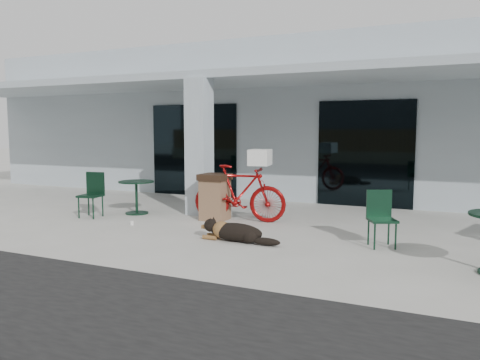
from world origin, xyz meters
The scene contains 14 objects.
ground centered at (0.00, 0.00, 0.00)m, with size 80.00×80.00×0.00m, color beige.
building centered at (0.00, 8.50, 2.25)m, with size 22.00×7.00×4.50m, color #ADBCC4.
storefront_glass_left centered at (-3.20, 4.98, 1.35)m, with size 2.80×0.06×2.70m, color black.
storefront_glass_right centered at (1.80, 4.98, 1.35)m, with size 2.40×0.06×2.70m, color black.
column centered at (-1.50, 2.30, 1.56)m, with size 0.50×0.50×3.12m, color #ADBCC4.
overhang centered at (0.00, 3.60, 3.21)m, with size 22.00×2.80×0.18m, color #ADBCC4.
bicycle centered at (-0.30, 1.90, 0.61)m, with size 0.57×2.02×1.22m, color maroon.
laundry_basket centered at (0.14, 1.97, 1.38)m, with size 0.56×0.42×0.33m, color white.
dog centered at (0.42, 0.18, 0.19)m, with size 1.13×0.38×0.38m, color black, non-canonical shape.
cup_near_dog centered at (-2.15, 0.59, 0.04)m, with size 0.07×0.07×0.09m, color white.
cafe_table_near centered at (-2.87, 1.73, 0.39)m, with size 0.82×0.82×0.77m, color #123321, non-canonical shape.
cafe_chair_near centered at (-3.53, 0.92, 0.50)m, with size 0.45×0.50×1.01m, color #123321, non-canonical shape.
cafe_chair_far_a centered at (2.80, 0.83, 0.47)m, with size 0.43×0.47×0.95m, color #123321, non-canonical shape.
trash_receptacle centered at (-0.85, 1.82, 0.50)m, with size 0.59×0.59×1.01m, color brown, non-canonical shape.
Camera 1 is at (3.81, -7.13, 1.95)m, focal length 35.00 mm.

